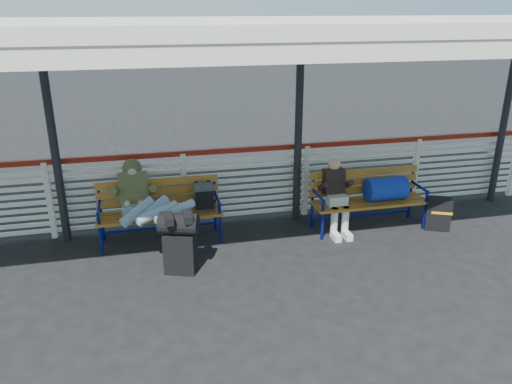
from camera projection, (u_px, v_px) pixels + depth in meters
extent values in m
plane|color=black|center=(201.00, 285.00, 6.31)|extent=(60.00, 60.00, 0.00)
cube|color=silver|center=(184.00, 190.00, 7.83)|extent=(12.00, 0.04, 1.04)
cube|color=maroon|center=(183.00, 153.00, 7.62)|extent=(12.00, 0.06, 0.08)
cube|color=silver|center=(182.00, 27.00, 6.05)|extent=(12.60, 3.60, 0.16)
cube|color=silver|center=(200.00, 49.00, 4.50)|extent=(12.60, 0.06, 0.30)
cylinder|color=black|center=(54.00, 144.00, 7.00)|extent=(0.12, 0.12, 3.00)
cylinder|color=black|center=(298.00, 130.00, 7.76)|extent=(0.12, 0.12, 3.00)
cylinder|color=black|center=(504.00, 119.00, 8.55)|extent=(0.12, 0.12, 3.00)
cube|color=black|center=(180.00, 253.00, 6.54)|extent=(0.46, 0.35, 0.55)
cylinder|color=black|center=(179.00, 224.00, 6.39)|extent=(0.56, 0.42, 0.28)
cube|color=#AB6E21|center=(160.00, 214.00, 7.30)|extent=(1.80, 0.50, 0.04)
cube|color=#AB6E21|center=(158.00, 191.00, 7.45)|extent=(1.80, 0.10, 0.40)
cylinder|color=navy|center=(101.00, 240.00, 7.02)|extent=(0.04, 0.04, 0.45)
cylinder|color=navy|center=(220.00, 228.00, 7.38)|extent=(0.04, 0.04, 0.45)
cylinder|color=navy|center=(101.00, 213.00, 7.37)|extent=(0.04, 0.04, 0.90)
cylinder|color=navy|center=(215.00, 203.00, 7.73)|extent=(0.04, 0.04, 0.90)
cube|color=#43454A|center=(204.00, 196.00, 7.38)|extent=(0.28, 0.18, 0.40)
cube|color=#AB6E21|center=(370.00, 202.00, 7.75)|extent=(1.80, 0.50, 0.04)
cube|color=#AB6E21|center=(364.00, 181.00, 7.90)|extent=(1.80, 0.10, 0.40)
cylinder|color=navy|center=(322.00, 226.00, 7.47)|extent=(0.04, 0.04, 0.45)
cylinder|color=navy|center=(424.00, 216.00, 7.83)|extent=(0.04, 0.04, 0.45)
cylinder|color=navy|center=(312.00, 201.00, 7.82)|extent=(0.04, 0.04, 0.90)
cylinder|color=navy|center=(411.00, 192.00, 8.18)|extent=(0.04, 0.04, 0.90)
cylinder|color=navy|center=(386.00, 189.00, 7.74)|extent=(0.62, 0.37, 0.37)
cube|color=#91A1C4|center=(135.00, 210.00, 7.24)|extent=(0.36, 0.26, 0.18)
cube|color=#474D29|center=(134.00, 188.00, 7.34)|extent=(0.42, 0.38, 0.53)
sphere|color=#474D29|center=(132.00, 168.00, 7.33)|extent=(0.28, 0.28, 0.28)
sphere|color=tan|center=(132.00, 170.00, 7.30)|extent=(0.21, 0.21, 0.21)
cube|color=black|center=(169.00, 219.00, 6.28)|extent=(0.11, 0.27, 0.10)
cube|color=black|center=(188.00, 217.00, 6.33)|extent=(0.11, 0.27, 0.10)
cube|color=beige|center=(336.00, 200.00, 7.64)|extent=(0.30, 0.24, 0.16)
cube|color=black|center=(334.00, 181.00, 7.68)|extent=(0.32, 0.23, 0.42)
sphere|color=tan|center=(334.00, 164.00, 7.60)|extent=(0.19, 0.19, 0.19)
cylinder|color=beige|center=(334.00, 222.00, 7.55)|extent=(0.11, 0.11, 0.46)
cylinder|color=beige|center=(345.00, 221.00, 7.59)|extent=(0.11, 0.11, 0.46)
cube|color=silver|center=(336.00, 236.00, 7.53)|extent=(0.10, 0.24, 0.10)
cube|color=silver|center=(347.00, 235.00, 7.57)|extent=(0.10, 0.24, 0.10)
cube|color=black|center=(438.00, 214.00, 7.81)|extent=(0.43, 0.34, 0.52)
cube|color=gold|center=(442.00, 213.00, 7.69)|extent=(0.30, 0.15, 0.04)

